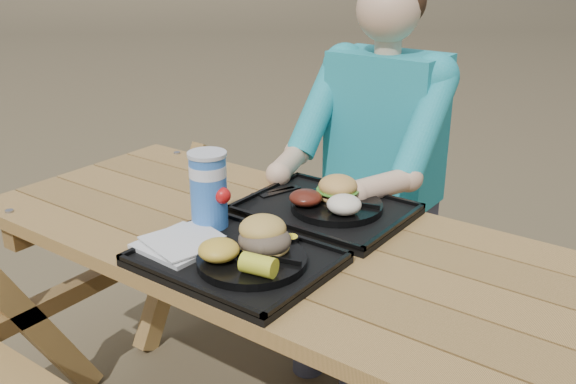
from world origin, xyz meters
The scene contains 17 objects.
picnic_table centered at (0.00, 0.00, 0.38)m, with size 1.80×1.49×0.75m, color #999999, non-canonical shape.
tray_near centered at (-0.01, -0.19, 0.76)m, with size 0.45×0.35×0.02m, color black.
tray_far centered at (0.00, 0.19, 0.76)m, with size 0.45×0.35×0.02m, color black.
plate_near centered at (0.04, -0.20, 0.78)m, with size 0.26×0.26×0.02m, color black.
plate_far centered at (0.03, 0.20, 0.78)m, with size 0.26×0.26×0.02m, color black.
napkin_stack centered at (-0.16, -0.23, 0.78)m, with size 0.18×0.18×0.02m, color silver.
soda_cup centered at (-0.19, -0.09, 0.87)m, with size 0.10×0.10×0.19m, color blue.
condiment_bbq centered at (-0.01, -0.07, 0.78)m, with size 0.05×0.05×0.03m, color black.
condiment_mustard centered at (0.06, -0.07, 0.78)m, with size 0.04×0.04×0.03m, color yellow.
sandwich centered at (0.04, -0.15, 0.85)m, with size 0.12×0.12×0.12m, color gold, non-canonical shape.
mac_cheese centered at (-0.01, -0.25, 0.81)m, with size 0.10×0.10×0.05m, color gold.
corn_cob centered at (0.11, -0.26, 0.81)m, with size 0.08×0.08×0.05m, color yellow, non-canonical shape.
cutlery_far centered at (-0.18, 0.21, 0.77)m, with size 0.02×0.14×0.01m, color black.
burger centered at (0.01, 0.23, 0.84)m, with size 0.11×0.11×0.10m, color gold, non-canonical shape.
baked_beans centered at (-0.04, 0.14, 0.81)m, with size 0.09×0.09×0.04m, color #561B11.
potato_salad centered at (0.08, 0.15, 0.82)m, with size 0.09×0.09×0.05m, color white.
diner centered at (-0.10, 0.70, 0.64)m, with size 0.48×0.84×1.28m, color #1AB6BB, non-canonical shape.
Camera 1 is at (0.90, -1.23, 1.48)m, focal length 40.00 mm.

